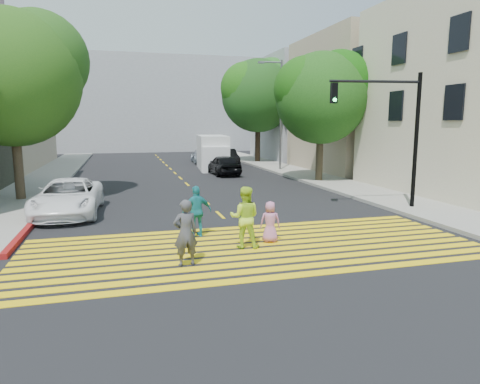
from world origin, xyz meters
name	(u,v)px	position (x,y,z in m)	size (l,w,h in m)	color
ground	(270,261)	(0.00, 0.00, 0.00)	(120.00, 120.00, 0.00)	black
sidewalk_left	(52,174)	(-8.50, 22.00, 0.07)	(3.00, 40.00, 0.15)	gray
sidewalk_right	(317,178)	(8.50, 15.00, 0.07)	(3.00, 60.00, 0.15)	gray
curb_red	(32,224)	(-6.90, 6.00, 0.08)	(0.20, 8.00, 0.16)	maroon
crosswalk	(256,248)	(0.00, 1.28, 0.01)	(13.40, 5.30, 0.01)	yellow
lane_line	(173,171)	(0.00, 22.50, 0.01)	(0.12, 34.40, 0.01)	yellow
building_right_tan	(373,105)	(15.00, 19.00, 5.00)	(10.00, 10.00, 10.00)	tan
building_right_grey	(312,109)	(15.00, 30.00, 5.00)	(10.00, 10.00, 10.00)	gray
backdrop_block	(149,105)	(0.00, 48.00, 6.00)	(30.00, 8.00, 12.00)	gray
tree_left	(12,71)	(-8.27, 11.39, 5.94)	(7.80, 7.69, 8.82)	#352418
tree_right_near	(322,93)	(8.08, 13.65, 5.40)	(7.07, 6.79, 7.98)	#302719
tree_right_far	(259,92)	(8.42, 27.16, 6.40)	(7.26, 6.63, 9.48)	black
pedestrian_man	(185,233)	(-2.21, 0.24, 0.87)	(0.63, 0.42, 1.74)	#434348
pedestrian_woman	(245,217)	(-0.30, 1.40, 0.91)	(0.89, 0.69, 1.82)	#C2EF30
pedestrian_child	(270,222)	(0.61, 1.74, 0.64)	(0.63, 0.41, 1.28)	#BE6E98
pedestrian_extra	(197,211)	(-1.44, 2.99, 0.83)	(0.97, 0.41, 1.66)	teal
white_sedan	(68,197)	(-5.84, 7.64, 0.71)	(2.36, 5.13, 1.43)	white
dark_car_near	(223,165)	(3.19, 18.99, 0.71)	(1.69, 4.19, 1.43)	black
silver_car	(202,156)	(3.39, 28.40, 0.64)	(1.80, 4.43, 1.29)	#A3AFBC
dark_car_parked	(227,157)	(5.06, 25.57, 0.70)	(1.49, 4.27, 1.41)	black
white_van	(213,153)	(3.20, 22.74, 1.26)	(2.65, 5.80, 2.65)	silver
traffic_signal	(393,122)	(7.04, 5.01, 3.66)	(3.83, 0.78, 5.66)	black
street_lamp	(279,108)	(7.75, 20.20, 4.72)	(1.86, 0.28, 8.22)	#565658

